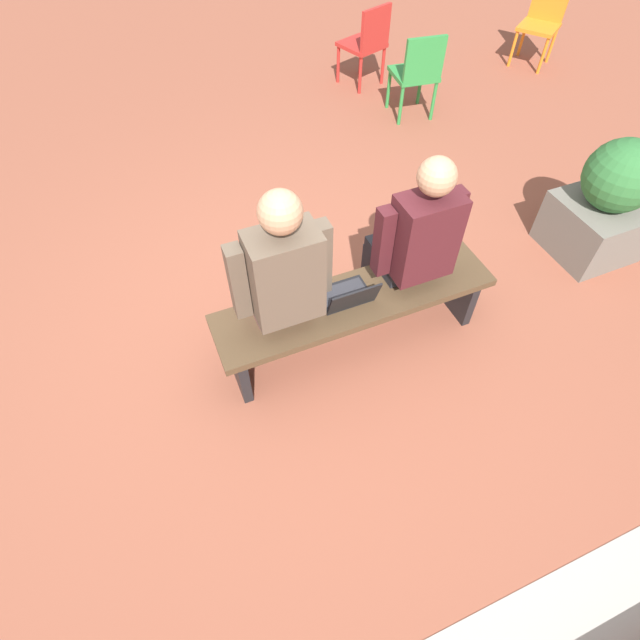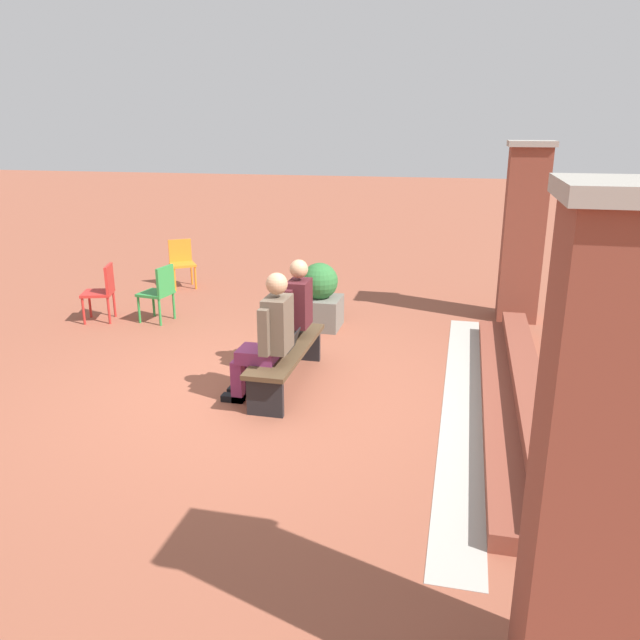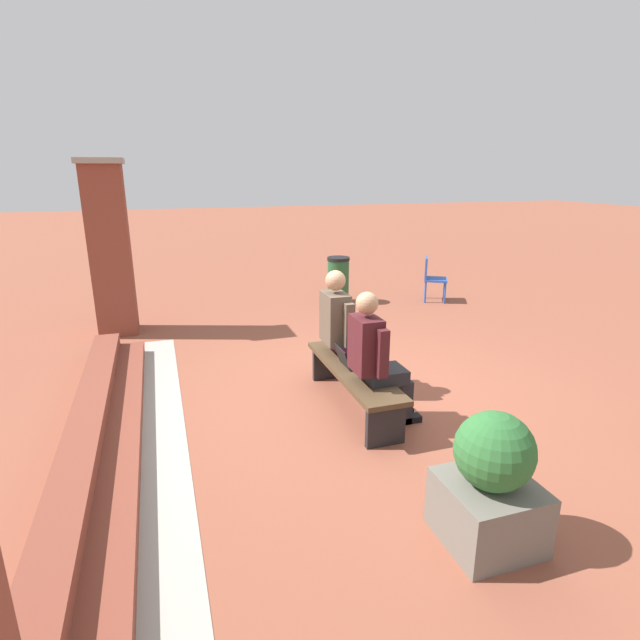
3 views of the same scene
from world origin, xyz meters
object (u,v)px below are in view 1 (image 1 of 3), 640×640
Objects in this scene: laptop at (348,296)px; planter at (606,204)px; plastic_chair_foreground at (542,19)px; bench at (355,307)px; person_adult at (279,278)px; person_student at (412,241)px; plastic_chair_mid_courtyard at (418,71)px; plastic_chair_by_pillar at (367,41)px.

planter is at bearing -176.41° from laptop.
bench is at bearing 38.36° from plastic_chair_foreground.
person_adult is 5.26m from plastic_chair_foreground.
plastic_chair_mid_courtyard is (-1.46, -2.40, -0.24)m from person_student.
bench is 0.16m from laptop.
plastic_chair_foreground is at bearing -141.98° from laptop.
laptop reaches higher than bench.
plastic_chair_mid_courtyard is at bearing -134.00° from person_adult.
person_adult is at bearing 34.66° from plastic_chair_foreground.
person_student is 0.85m from person_adult.
plastic_chair_foreground reaches higher than bench.
person_student is at bearing 67.87° from plastic_chair_by_pillar.
person_student reaches higher than bench.
person_adult is at bearing -8.71° from bench.
plastic_chair_by_pillar is at bearing -123.84° from person_adult.
person_student reaches higher than plastic_chair_foreground.
bench is at bearing 62.63° from plastic_chair_by_pillar.
plastic_chair_foreground is at bearing 173.41° from plastic_chair_by_pillar.
person_adult is at bearing -11.75° from laptop.
bench is 3.73m from plastic_chair_by_pillar.
person_student is at bearing 58.65° from plastic_chair_mid_courtyard.
bench is 5.62× the size of laptop.
plastic_chair_mid_courtyard is 2.09m from plastic_chair_foreground.
laptop is 0.38× the size of plastic_chair_foreground.
person_adult is 1.66× the size of plastic_chair_mid_courtyard.
plastic_chair_foreground is (-2.01, -0.59, 0.00)m from plastic_chair_mid_courtyard.
person_student reaches higher than plastic_chair_by_pillar.
plastic_chair_by_pillar is 2.17m from plastic_chair_foreground.
plastic_chair_foreground is (-3.87, -3.06, 0.13)m from bench.
plastic_chair_mid_courtyard is (-0.14, 0.84, 0.00)m from plastic_chair_by_pillar.
planter is at bearing 96.43° from plastic_chair_mid_courtyard.
planter is (-0.41, 3.18, -0.04)m from plastic_chair_by_pillar.
person_adult is (0.46, -0.07, 0.38)m from bench.
bench is 4.93m from plastic_chair_foreground.
plastic_chair_by_pillar and plastic_chair_foreground have the same top height.
plastic_chair_foreground reaches higher than laptop.
laptop is at bearing 61.86° from plastic_chair_by_pillar.
person_adult reaches higher than laptop.
plastic_chair_by_pillar reaches higher than laptop.
plastic_chair_by_pillar is at bearing -82.69° from planter.
person_adult is 1.48× the size of planter.
plastic_chair_by_pillar is (-2.17, -3.24, -0.26)m from person_adult.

